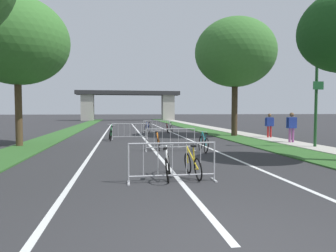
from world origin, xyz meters
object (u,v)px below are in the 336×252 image
(bicycle_blue_2, at_px, (147,128))
(pedestrian_strolling, at_px, (292,125))
(crowd_barrier_nearest, at_px, (172,162))
(bicycle_silver_5, at_px, (171,128))
(crowd_barrier_second, at_px, (170,140))
(crowd_barrier_third, at_px, (130,131))
(lamppost_with_sign, at_px, (317,78))
(bicycle_white_1, at_px, (168,165))
(bicycle_red_0, at_px, (167,129))
(crowd_barrier_fourth, at_px, (157,126))
(pedestrian_pushing_bike, at_px, (269,123))
(tree_right_oak_mid, at_px, (235,53))
(tree_left_pine_far, at_px, (17,41))
(bicycle_green_4, at_px, (111,134))
(bicycle_orange_6, at_px, (159,142))
(bicycle_yellow_7, at_px, (193,164))
(bicycle_teal_3, at_px, (203,144))

(bicycle_blue_2, relative_size, pedestrian_strolling, 0.94)
(crowd_barrier_nearest, bearing_deg, bicycle_silver_5, 80.46)
(crowd_barrier_second, height_order, crowd_barrier_third, same)
(lamppost_with_sign, height_order, crowd_barrier_third, lamppost_with_sign)
(bicycle_white_1, distance_m, bicycle_blue_2, 16.97)
(crowd_barrier_nearest, distance_m, bicycle_white_1, 0.47)
(bicycle_silver_5, bearing_deg, bicycle_red_0, -114.28)
(crowd_barrier_fourth, bearing_deg, crowd_barrier_second, -93.78)
(crowd_barrier_nearest, distance_m, pedestrian_pushing_bike, 13.98)
(tree_right_oak_mid, relative_size, crowd_barrier_nearest, 3.66)
(tree_left_pine_far, bearing_deg, bicycle_blue_2, 48.59)
(tree_left_pine_far, relative_size, bicycle_green_4, 4.45)
(crowd_barrier_second, distance_m, bicycle_orange_6, 0.76)
(tree_right_oak_mid, bearing_deg, crowd_barrier_second, -129.82)
(crowd_barrier_nearest, height_order, crowd_barrier_fourth, same)
(crowd_barrier_third, height_order, bicycle_yellow_7, crowd_barrier_third)
(crowd_barrier_fourth, distance_m, pedestrian_pushing_bike, 9.74)
(pedestrian_pushing_bike, bearing_deg, crowd_barrier_fourth, -36.29)
(crowd_barrier_third, xyz_separation_m, pedestrian_strolling, (9.04, -4.01, 0.56))
(crowd_barrier_nearest, relative_size, bicycle_red_0, 1.36)
(crowd_barrier_second, xyz_separation_m, bicycle_orange_6, (-0.49, 0.56, -0.17))
(bicycle_teal_3, bearing_deg, tree_left_pine_far, 161.31)
(tree_left_pine_far, height_order, lamppost_with_sign, tree_left_pine_far)
(bicycle_green_4, xyz_separation_m, pedestrian_pushing_bike, (10.54, -0.43, 0.65))
(crowd_barrier_fourth, bearing_deg, tree_right_oak_mid, -42.84)
(tree_right_oak_mid, xyz_separation_m, crowd_barrier_nearest, (-6.93, -13.15, -5.56))
(bicycle_blue_2, bearing_deg, pedestrian_strolling, -62.86)
(tree_right_oak_mid, relative_size, bicycle_silver_5, 5.17)
(tree_left_pine_far, xyz_separation_m, crowd_barrier_second, (7.54, -2.92, -4.93))
(crowd_barrier_third, height_order, bicycle_green_4, crowd_barrier_third)
(tree_right_oak_mid, distance_m, bicycle_yellow_7, 15.23)
(bicycle_blue_2, height_order, bicycle_green_4, bicycle_green_4)
(bicycle_white_1, xyz_separation_m, bicycle_yellow_7, (0.72, 0.07, -0.01))
(crowd_barrier_second, relative_size, bicycle_red_0, 1.37)
(tree_right_oak_mid, distance_m, bicycle_blue_2, 9.32)
(bicycle_silver_5, relative_size, pedestrian_pushing_bike, 0.98)
(bicycle_blue_2, bearing_deg, crowd_barrier_nearest, -104.00)
(crowd_barrier_second, bearing_deg, crowd_barrier_third, 105.80)
(tree_right_oak_mid, bearing_deg, bicycle_orange_6, -134.38)
(tree_left_pine_far, relative_size, crowd_barrier_third, 3.28)
(crowd_barrier_second, height_order, bicycle_white_1, crowd_barrier_second)
(lamppost_with_sign, relative_size, bicycle_yellow_7, 3.75)
(tree_right_oak_mid, bearing_deg, bicycle_silver_5, 126.22)
(crowd_barrier_nearest, height_order, bicycle_yellow_7, crowd_barrier_nearest)
(crowd_barrier_second, bearing_deg, bicycle_blue_2, 90.30)
(bicycle_blue_2, height_order, bicycle_orange_6, bicycle_blue_2)
(bicycle_blue_2, height_order, bicycle_silver_5, bicycle_silver_5)
(lamppost_with_sign, xyz_separation_m, bicycle_red_0, (-5.70, 11.55, -3.14))
(crowd_barrier_fourth, height_order, pedestrian_pushing_bike, pedestrian_pushing_bike)
(bicycle_orange_6, distance_m, bicycle_yellow_7, 6.04)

